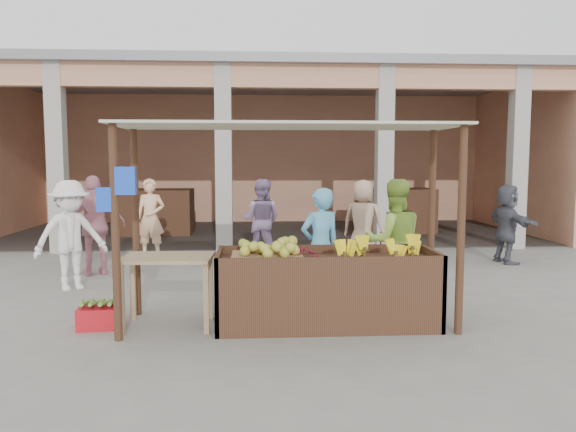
{
  "coord_description": "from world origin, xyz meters",
  "views": [
    {
      "loc": [
        -0.36,
        -6.53,
        1.97
      ],
      "look_at": [
        0.11,
        1.2,
        1.2
      ],
      "focal_mm": 35.0,
      "sensor_mm": 36.0,
      "label": 1
    }
  ],
  "objects": [
    {
      "name": "melon_tray",
      "position": [
        -0.21,
        -0.02,
        0.9
      ],
      "size": [
        0.83,
        0.72,
        0.22
      ],
      "color": "#986F4E",
      "rests_on": "fruit_stall"
    },
    {
      "name": "shopper_a",
      "position": [
        -3.14,
        2.09,
        0.9
      ],
      "size": [
        1.29,
        1.11,
        1.8
      ],
      "primitive_type": "imported",
      "rotation": [
        0.0,
        0.0,
        0.57
      ],
      "color": "white",
      "rests_on": "ground"
    },
    {
      "name": "stall_awning",
      "position": [
        -0.01,
        0.06,
        1.98
      ],
      "size": [
        4.09,
        1.35,
        2.39
      ],
      "color": "#4D301E",
      "rests_on": "ground"
    },
    {
      "name": "vendor_blue",
      "position": [
        0.54,
        0.94,
        0.85
      ],
      "size": [
        0.77,
        0.67,
        1.71
      ],
      "primitive_type": "imported",
      "rotation": [
        0.0,
        0.0,
        3.52
      ],
      "color": "#62BEF0",
      "rests_on": "ground"
    },
    {
      "name": "ground",
      "position": [
        0.0,
        0.0,
        0.0
      ],
      "size": [
        60.0,
        60.0,
        0.0
      ],
      "primitive_type": "plane",
      "color": "slate",
      "rests_on": "ground"
    },
    {
      "name": "berry_heap",
      "position": [
        0.22,
        0.06,
        0.87
      ],
      "size": [
        0.43,
        0.35,
        0.14
      ],
      "primitive_type": "ellipsoid",
      "color": "maroon",
      "rests_on": "fruit_stall"
    },
    {
      "name": "produce_sacks",
      "position": [
        2.75,
        5.38,
        0.27
      ],
      "size": [
        0.71,
        0.44,
        0.54
      ],
      "color": "maroon",
      "rests_on": "ground"
    },
    {
      "name": "fruit_stall",
      "position": [
        0.5,
        0.0,
        0.4
      ],
      "size": [
        2.6,
        0.95,
        0.8
      ],
      "primitive_type": "cube",
      "color": "#4D301E",
      "rests_on": "ground"
    },
    {
      "name": "plantain_bundle",
      "position": [
        -2.18,
        0.04,
        0.29
      ],
      "size": [
        0.38,
        0.27,
        0.08
      ],
      "primitive_type": null,
      "color": "olive",
      "rests_on": "red_crate"
    },
    {
      "name": "shopper_e",
      "position": [
        -2.44,
        4.85,
        0.83
      ],
      "size": [
        0.67,
        0.54,
        1.67
      ],
      "primitive_type": "imported",
      "rotation": [
        0.0,
        0.0,
        -0.12
      ],
      "color": "#F6C090",
      "rests_on": "ground"
    },
    {
      "name": "side_table",
      "position": [
        -1.38,
        0.05,
        0.71
      ],
      "size": [
        1.08,
        0.76,
        0.85
      ],
      "rotation": [
        0.0,
        0.0,
        -0.06
      ],
      "color": "tan",
      "rests_on": "ground"
    },
    {
      "name": "papaya_pile",
      "position": [
        -1.38,
        0.05,
        0.94
      ],
      "size": [
        0.63,
        0.36,
        0.18
      ],
      "primitive_type": null,
      "color": "#5B9731",
      "rests_on": "side_table"
    },
    {
      "name": "shopper_b",
      "position": [
        -3.06,
        3.18,
        0.91
      ],
      "size": [
        1.21,
        0.98,
        1.83
      ],
      "primitive_type": "imported",
      "rotation": [
        0.0,
        0.0,
        3.59
      ],
      "color": "#CF8392",
      "rests_on": "ground"
    },
    {
      "name": "red_crate",
      "position": [
        -2.18,
        0.04,
        0.13
      ],
      "size": [
        0.52,
        0.39,
        0.25
      ],
      "primitive_type": "cube",
      "rotation": [
        0.0,
        0.0,
        0.09
      ],
      "color": "red",
      "rests_on": "ground"
    },
    {
      "name": "market_building",
      "position": [
        0.05,
        8.93,
        2.7
      ],
      "size": [
        14.4,
        6.4,
        4.2
      ],
      "color": "tan",
      "rests_on": "ground"
    },
    {
      "name": "shopper_d",
      "position": [
        4.47,
        3.83,
        0.8
      ],
      "size": [
        0.79,
        1.54,
        1.6
      ],
      "primitive_type": "imported",
      "rotation": [
        0.0,
        0.0,
        1.7
      ],
      "color": "#4B4C57",
      "rests_on": "ground"
    },
    {
      "name": "banana_heap",
      "position": [
        1.1,
        -0.01,
        0.89
      ],
      "size": [
        1.04,
        0.57,
        0.19
      ],
      "primitive_type": null,
      "color": "yellow",
      "rests_on": "fruit_stall"
    },
    {
      "name": "motorcycle",
      "position": [
        1.18,
        2.05,
        0.44
      ],
      "size": [
        0.96,
        1.78,
        0.88
      ],
      "primitive_type": "imported",
      "rotation": [
        0.0,
        0.0,
        1.34
      ],
      "color": "#9F180A",
      "rests_on": "ground"
    },
    {
      "name": "shopper_c",
      "position": [
        1.7,
        3.89,
        0.89
      ],
      "size": [
        1.01,
        0.87,
        1.78
      ],
      "primitive_type": "imported",
      "rotation": [
        0.0,
        0.0,
        2.7
      ],
      "color": "tan",
      "rests_on": "ground"
    },
    {
      "name": "shopper_f",
      "position": [
        -0.21,
        4.32,
        0.88
      ],
      "size": [
        0.97,
        0.74,
        1.76
      ],
      "primitive_type": "imported",
      "rotation": [
        0.0,
        0.0,
        2.81
      ],
      "color": "#967AA5",
      "rests_on": "ground"
    },
    {
      "name": "vendor_green",
      "position": [
        1.55,
        0.97,
        0.9
      ],
      "size": [
        0.88,
        0.53,
        1.8
      ],
      "primitive_type": "imported",
      "rotation": [
        0.0,
        0.0,
        3.17
      ],
      "color": "#9FC948",
      "rests_on": "ground"
    }
  ]
}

